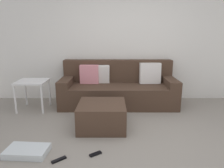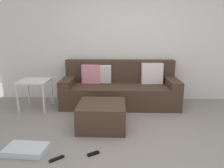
% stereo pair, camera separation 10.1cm
% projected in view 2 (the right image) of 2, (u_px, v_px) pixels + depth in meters
% --- Properties ---
extents(ground_plane, '(7.78, 7.78, 0.00)m').
position_uv_depth(ground_plane, '(137.00, 149.00, 2.69)').
color(ground_plane, gray).
extents(wall_back, '(5.98, 0.10, 2.51)m').
position_uv_depth(wall_back, '(130.00, 44.00, 4.56)').
color(wall_back, silver).
rests_on(wall_back, ground_plane).
extents(couch_sectional, '(2.37, 0.92, 0.91)m').
position_uv_depth(couch_sectional, '(120.00, 88.00, 4.37)').
color(couch_sectional, '#473326').
rests_on(couch_sectional, ground_plane).
extents(ottoman, '(0.74, 0.71, 0.40)m').
position_uv_depth(ottoman, '(102.00, 115.00, 3.28)').
color(ottoman, '#473326').
rests_on(ottoman, ground_plane).
extents(storage_bin, '(0.53, 0.34, 0.08)m').
position_uv_depth(storage_bin, '(26.00, 150.00, 2.60)').
color(storage_bin, silver).
rests_on(storage_bin, ground_plane).
extents(side_table, '(0.56, 0.55, 0.58)m').
position_uv_depth(side_table, '(35.00, 84.00, 4.05)').
color(side_table, white).
rests_on(side_table, ground_plane).
extents(remote_near_ottoman, '(0.16, 0.13, 0.02)m').
position_uv_depth(remote_near_ottoman, '(93.00, 154.00, 2.56)').
color(remote_near_ottoman, black).
rests_on(remote_near_ottoman, ground_plane).
extents(remote_by_storage_bin, '(0.17, 0.15, 0.02)m').
position_uv_depth(remote_by_storage_bin, '(57.00, 159.00, 2.46)').
color(remote_by_storage_bin, black).
rests_on(remote_by_storage_bin, ground_plane).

